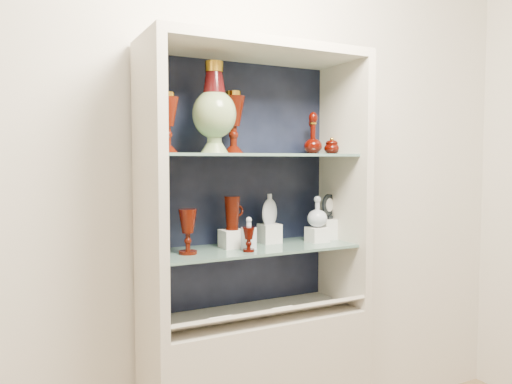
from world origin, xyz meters
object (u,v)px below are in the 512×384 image
lidded_bowl (332,146)px  clear_square_bottle (249,233)px  pedestal_lamp_right (233,123)px  ruby_decanter_a (313,131)px  ruby_goblet_small (249,239)px  pedestal_lamp_left (167,123)px  clear_round_decanter (317,212)px  cobalt_goblet (159,236)px  cameo_medallion (329,206)px  flat_flask (270,208)px  enamel_urn (214,108)px  ruby_pitcher (232,213)px  ruby_decanter_b (312,135)px  ruby_goblet_tall (188,232)px

lidded_bowl → clear_square_bottle: size_ratio=0.59×
pedestal_lamp_right → ruby_decanter_a: bearing=-13.4°
pedestal_lamp_right → ruby_goblet_small: (0.00, -0.15, -0.51)m
pedestal_lamp_left → clear_round_decanter: (0.75, 0.04, -0.40)m
cobalt_goblet → ruby_goblet_small: (0.37, -0.09, -0.03)m
ruby_decanter_a → cameo_medallion: bearing=25.3°
cameo_medallion → ruby_decanter_a: bearing=-179.0°
ruby_decanter_a → clear_square_bottle: size_ratio=1.52×
flat_flask → cameo_medallion: (0.32, -0.03, 0.00)m
enamel_urn → cobalt_goblet: (-0.24, 0.02, -0.53)m
flat_flask → clear_round_decanter: size_ratio=1.03×
pedestal_lamp_left → cobalt_goblet: (-0.02, 0.05, -0.46)m
clear_square_bottle → flat_flask: (0.16, 0.11, 0.09)m
ruby_pitcher → cameo_medallion: ruby_pitcher is taller
enamel_urn → ruby_decanter_b: size_ratio=2.01×
cobalt_goblet → cameo_medallion: 0.87m
ruby_goblet_small → flat_flask: bearing=39.9°
cobalt_goblet → ruby_pitcher: bearing=5.6°
ruby_decanter_b → enamel_urn: bearing=-169.8°
pedestal_lamp_right → lidded_bowl: pedestal_lamp_right is taller
cobalt_goblet → ruby_goblet_small: 0.38m
pedestal_lamp_left → enamel_urn: 0.23m
cobalt_goblet → flat_flask: size_ratio=1.10×
enamel_urn → cameo_medallion: bearing=5.5°
pedestal_lamp_left → ruby_decanter_b: (0.77, 0.13, -0.02)m
enamel_urn → ruby_goblet_tall: enamel_urn is taller
enamel_urn → ruby_goblet_tall: size_ratio=2.03×
enamel_urn → ruby_decanter_a: (0.49, -0.00, -0.08)m
pedestal_lamp_right → cobalt_goblet: pedestal_lamp_right is taller
ruby_decanter_b → ruby_goblet_tall: size_ratio=1.01×
lidded_bowl → clear_round_decanter: 0.34m
pedestal_lamp_left → ruby_pitcher: (0.32, 0.09, -0.38)m
clear_square_bottle → flat_flask: flat_flask is taller
cobalt_goblet → flat_flask: flat_flask is taller
ruby_goblet_small → clear_square_bottle: size_ratio=0.74×
ruby_goblet_tall → clear_round_decanter: 0.66m
enamel_urn → clear_round_decanter: 0.71m
ruby_decanter_b → cobalt_goblet: (-0.80, -0.08, -0.43)m
pedestal_lamp_right → enamel_urn: (-0.13, -0.08, 0.05)m
cobalt_goblet → cameo_medallion: size_ratio=1.26×
lidded_bowl → ruby_goblet_small: 0.66m
ruby_goblet_small → cameo_medallion: size_ratio=0.82×
cobalt_goblet → enamel_urn: bearing=-5.8°
flat_flask → cameo_medallion: 0.32m
flat_flask → pedestal_lamp_left: bearing=169.4°
ruby_goblet_small → flat_flask: flat_flask is taller
clear_round_decanter → cameo_medallion: (0.10, 0.05, 0.02)m
pedestal_lamp_left → ruby_decanter_a: 0.71m
ruby_goblet_tall → clear_round_decanter: bearing=1.0°
ruby_pitcher → clear_square_bottle: size_ratio=1.05×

